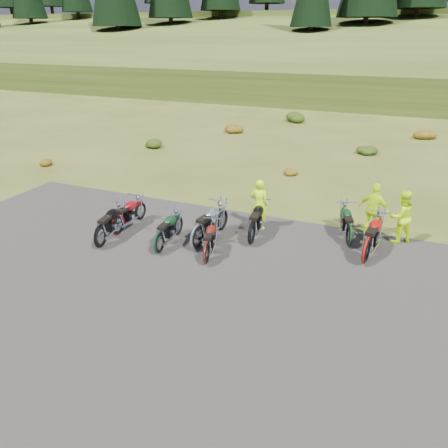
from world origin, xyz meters
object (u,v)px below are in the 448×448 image
at_px(motorcycle_0, 102,248).
at_px(motorcycle_7, 348,246).
at_px(person_middle, 259,205).
at_px(motorcycle_3, 198,249).

relative_size(motorcycle_0, motorcycle_7, 1.05).
height_order(motorcycle_7, person_middle, person_middle).
distance_m(motorcycle_3, motorcycle_7, 4.74).
relative_size(motorcycle_3, person_middle, 1.32).
bearing_deg(motorcycle_0, person_middle, -59.73).
bearing_deg(motorcycle_0, motorcycle_7, -74.72).
xyz_separation_m(motorcycle_0, motorcycle_7, (7.10, 3.13, 0.00)).
bearing_deg(motorcycle_3, motorcycle_7, -58.57).
height_order(motorcycle_0, person_middle, person_middle).
distance_m(motorcycle_0, motorcycle_7, 7.76).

